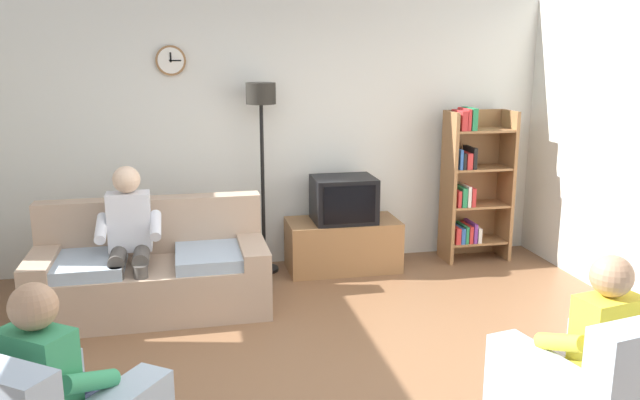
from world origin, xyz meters
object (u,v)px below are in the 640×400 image
tv_stand (343,245)px  person_in_left_armchair (56,380)px  person_on_couch (129,234)px  person_in_right_armchair (591,342)px  floor_lamp (262,125)px  bookshelf (472,184)px  tv (344,199)px  couch (152,274)px

tv_stand → person_in_left_armchair: (-2.14, -2.97, 0.35)m
person_on_couch → person_in_right_armchair: person_on_couch is taller
person_in_left_armchair → person_in_right_armchair: (2.75, -0.16, 0.00)m
tv_stand → person_in_right_armchair: bearing=-78.9°
floor_lamp → person_in_left_armchair: floor_lamp is taller
floor_lamp → person_in_left_armchair: 3.46m
bookshelf → floor_lamp: bearing=179.3°
person_on_couch → tv: bearing=21.4°
tv → person_on_couch: person_on_couch is taller
person_in_left_armchair → person_on_couch: bearing=85.5°
couch → person_on_couch: size_ratio=1.54×
person_on_couch → couch: bearing=35.9°
person_on_couch → tv_stand: bearing=22.1°
tv_stand → person_in_right_armchair: size_ratio=0.98×
bookshelf → person_in_right_armchair: size_ratio=1.42×
tv_stand → tv: size_ratio=1.83×
person_in_left_armchair → tv: bearing=54.1°
tv → bookshelf: bookshelf is taller
tv → person_in_left_armchair: size_ratio=0.54×
couch → person_in_right_armchair: (2.43, -2.44, 0.29)m
tv → floor_lamp: 1.07m
floor_lamp → tv: bearing=-9.0°
person_on_couch → person_in_left_armchair: person_on_couch is taller
floor_lamp → person_in_right_armchair: size_ratio=1.65×
couch → tv: size_ratio=3.18×
bookshelf → floor_lamp: size_ratio=0.86×
floor_lamp → person_in_right_armchair: 3.62m
person_on_couch → person_in_right_armchair: bearing=-42.1°
tv_stand → bookshelf: size_ratio=0.69×
person_in_left_armchair → person_in_right_armchair: 2.76m
tv_stand → person_in_right_armchair: 3.21m
bookshelf → person_on_couch: 3.46m
person_in_right_armchair → person_on_couch: bearing=137.9°
tv_stand → floor_lamp: floor_lamp is taller
tv → person_on_couch: size_ratio=0.48×
bookshelf → person_in_right_armchair: bearing=-103.5°
floor_lamp → person_in_left_armchair: (-1.36, -3.07, -0.85)m
couch → person_in_left_armchair: person_in_left_armchair is taller
tv → person_in_right_armchair: 3.17m
bookshelf → person_in_right_armchair: 3.30m
bookshelf → couch: bearing=-166.7°
tv_stand → tv: bearing=-90.0°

